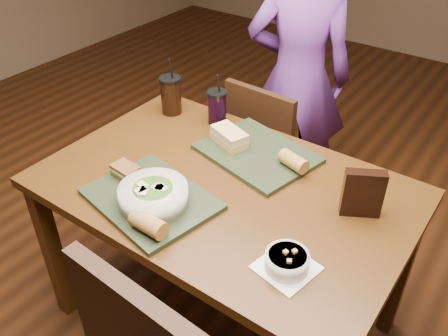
% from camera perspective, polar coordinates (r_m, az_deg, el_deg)
% --- Properties ---
extents(ground, '(6.00, 6.00, 0.00)m').
position_cam_1_polar(ground, '(2.22, 0.00, -17.43)').
color(ground, '#381C0B').
rests_on(ground, ground).
extents(dining_table, '(1.30, 0.85, 0.75)m').
position_cam_1_polar(dining_table, '(1.74, 0.00, -4.29)').
color(dining_table, '#44270D').
rests_on(dining_table, ground).
extents(chair_far, '(0.38, 0.38, 0.85)m').
position_cam_1_polar(chair_far, '(2.36, 5.11, 1.91)').
color(chair_far, black).
rests_on(chair_far, ground).
extents(diner, '(0.64, 0.54, 1.47)m').
position_cam_1_polar(diner, '(2.50, 8.87, 10.60)').
color(diner, '#5D2C7B').
rests_on(diner, ground).
extents(tray_near, '(0.47, 0.39, 0.02)m').
position_cam_1_polar(tray_near, '(1.62, -8.79, -3.71)').
color(tray_near, black).
rests_on(tray_near, dining_table).
extents(tray_far, '(0.48, 0.40, 0.02)m').
position_cam_1_polar(tray_far, '(1.83, 3.98, 1.77)').
color(tray_far, black).
rests_on(tray_far, dining_table).
extents(salad_bowl, '(0.23, 0.23, 0.08)m').
position_cam_1_polar(salad_bowl, '(1.56, -8.49, -3.19)').
color(salad_bowl, silver).
rests_on(salad_bowl, tray_near).
extents(soup_bowl, '(0.18, 0.18, 0.06)m').
position_cam_1_polar(soup_bowl, '(1.38, 7.59, -11.03)').
color(soup_bowl, white).
rests_on(soup_bowl, dining_table).
extents(sandwich_near, '(0.10, 0.07, 0.05)m').
position_cam_1_polar(sandwich_near, '(1.71, -11.78, -0.37)').
color(sandwich_near, '#593819').
rests_on(sandwich_near, tray_near).
extents(sandwich_far, '(0.17, 0.13, 0.06)m').
position_cam_1_polar(sandwich_far, '(1.85, 0.64, 3.78)').
color(sandwich_far, tan).
rests_on(sandwich_far, tray_far).
extents(baguette_near, '(0.12, 0.06, 0.06)m').
position_cam_1_polar(baguette_near, '(1.47, -9.07, -6.66)').
color(baguette_near, '#AD7533').
rests_on(baguette_near, tray_near).
extents(baguette_far, '(0.12, 0.08, 0.05)m').
position_cam_1_polar(baguette_far, '(1.74, 8.35, 0.81)').
color(baguette_far, '#AD7533').
rests_on(baguette_far, tray_far).
extents(cup_cola, '(0.09, 0.09, 0.26)m').
position_cam_1_polar(cup_cola, '(2.10, -6.40, 8.73)').
color(cup_cola, black).
rests_on(cup_cola, dining_table).
extents(cup_berry, '(0.08, 0.08, 0.23)m').
position_cam_1_polar(cup_berry, '(2.01, -0.83, 7.33)').
color(cup_berry, black).
rests_on(cup_berry, dining_table).
extents(chip_bag, '(0.13, 0.10, 0.17)m').
position_cam_1_polar(chip_bag, '(1.57, 16.34, -2.95)').
color(chip_bag, black).
rests_on(chip_bag, dining_table).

